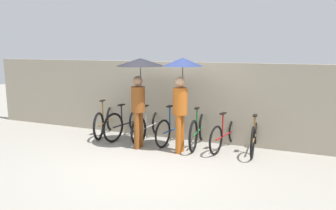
{
  "coord_description": "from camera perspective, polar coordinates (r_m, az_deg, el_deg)",
  "views": [
    {
      "loc": [
        2.91,
        -5.85,
        2.33
      ],
      "look_at": [
        0.0,
        1.11,
        1.0
      ],
      "focal_mm": 35.0,
      "sensor_mm": 36.0,
      "label": 1
    }
  ],
  "objects": [
    {
      "name": "pedestrian_center",
      "position": [
        7.2,
        2.39,
        4.15
      ],
      "size": [
        0.9,
        0.9,
        2.11
      ],
      "rotation": [
        0.0,
        0.0,
        -0.01
      ],
      "color": "#B25619",
      "rests_on": "ground"
    },
    {
      "name": "parked_bicycle_5",
      "position": [
        7.74,
        10.03,
        -4.98
      ],
      "size": [
        0.49,
        1.7,
        0.97
      ],
      "rotation": [
        0.0,
        0.0,
        1.39
      ],
      "color": "black",
      "rests_on": "ground"
    },
    {
      "name": "pedestrian_leading",
      "position": [
        7.56,
        -4.94,
        5.11
      ],
      "size": [
        1.13,
        1.13,
        2.09
      ],
      "rotation": [
        0.0,
        0.0,
        -0.02
      ],
      "color": "brown",
      "rests_on": "ground"
    },
    {
      "name": "parked_bicycle_0",
      "position": [
        8.97,
        -10.85,
        -2.79
      ],
      "size": [
        0.57,
        1.67,
        0.99
      ],
      "rotation": [
        0.0,
        0.0,
        1.81
      ],
      "color": "black",
      "rests_on": "ground"
    },
    {
      "name": "parked_bicycle_4",
      "position": [
        7.87,
        5.31,
        -4.36
      ],
      "size": [
        0.44,
        1.73,
        1.11
      ],
      "rotation": [
        0.0,
        0.0,
        1.65
      ],
      "color": "black",
      "rests_on": "ground"
    },
    {
      "name": "parked_bicycle_1",
      "position": [
        8.62,
        -7.27,
        -3.13
      ],
      "size": [
        0.46,
        1.73,
        1.04
      ],
      "rotation": [
        0.0,
        0.0,
        1.41
      ],
      "color": "black",
      "rests_on": "ground"
    },
    {
      "name": "parked_bicycle_3",
      "position": [
        8.1,
        0.95,
        -4.06
      ],
      "size": [
        0.44,
        1.66,
        1.04
      ],
      "rotation": [
        0.0,
        0.0,
        1.44
      ],
      "color": "black",
      "rests_on": "ground"
    },
    {
      "name": "back_wall",
      "position": [
        8.34,
        1.96,
        0.72
      ],
      "size": [
        11.92,
        0.12,
        1.97
      ],
      "color": "gray",
      "rests_on": "ground"
    },
    {
      "name": "ground_plane",
      "position": [
        6.94,
        -3.58,
        -9.64
      ],
      "size": [
        30.0,
        30.0,
        0.0
      ],
      "primitive_type": "plane",
      "color": "gray"
    },
    {
      "name": "parked_bicycle_6",
      "position": [
        7.67,
        14.87,
        -5.15
      ],
      "size": [
        0.44,
        1.74,
        0.99
      ],
      "rotation": [
        0.0,
        0.0,
        1.63
      ],
      "color": "black",
      "rests_on": "ground"
    },
    {
      "name": "parked_bicycle_2",
      "position": [
        8.34,
        -3.29,
        -3.62
      ],
      "size": [
        0.44,
        1.76,
        0.98
      ],
      "rotation": [
        0.0,
        0.0,
        1.53
      ],
      "color": "black",
      "rests_on": "ground"
    }
  ]
}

